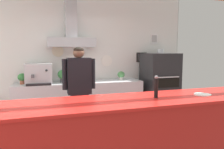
% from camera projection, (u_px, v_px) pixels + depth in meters
% --- Properties ---
extents(back_wall_assembly, '(4.98, 2.72, 2.95)m').
position_uv_depth(back_wall_assembly, '(83.00, 51.00, 4.81)').
color(back_wall_assembly, '#9E9E99').
rests_on(back_wall_assembly, ground_plane).
extents(service_counter, '(4.25, 0.72, 1.07)m').
position_uv_depth(service_counter, '(128.00, 147.00, 2.40)').
color(service_counter, red).
rests_on(service_counter, ground_plane).
extents(back_prep_counter, '(2.69, 0.63, 0.93)m').
position_uv_depth(back_prep_counter, '(80.00, 103.00, 4.69)').
color(back_prep_counter, silver).
rests_on(back_prep_counter, ground_plane).
extents(pizza_oven, '(0.74, 0.74, 1.63)m').
position_uv_depth(pizza_oven, '(160.00, 86.00, 5.10)').
color(pizza_oven, '#232326').
rests_on(pizza_oven, ground_plane).
extents(shop_worker, '(0.53, 0.23, 1.65)m').
position_uv_depth(shop_worker, '(79.00, 94.00, 3.52)').
color(shop_worker, '#232328').
rests_on(shop_worker, ground_plane).
extents(espresso_machine, '(0.51, 0.50, 0.41)m').
position_uv_depth(espresso_machine, '(39.00, 74.00, 4.34)').
color(espresso_machine, silver).
rests_on(espresso_machine, back_prep_counter).
extents(potted_oregano, '(0.16, 0.16, 0.20)m').
position_uv_depth(potted_oregano, '(121.00, 75.00, 4.92)').
color(potted_oregano, beige).
rests_on(potted_oregano, back_prep_counter).
extents(potted_basil, '(0.26, 0.26, 0.28)m').
position_uv_depth(potted_basil, '(76.00, 75.00, 4.62)').
color(potted_basil, '#9E563D').
rests_on(potted_basil, back_prep_counter).
extents(potted_thyme, '(0.17, 0.17, 0.22)m').
position_uv_depth(potted_thyme, '(22.00, 78.00, 4.30)').
color(potted_thyme, '#9E563D').
rests_on(potted_thyme, back_prep_counter).
extents(potted_rosemary, '(0.22, 0.22, 0.27)m').
position_uv_depth(potted_rosemary, '(63.00, 75.00, 4.53)').
color(potted_rosemary, '#4C4C51').
rests_on(potted_rosemary, back_prep_counter).
extents(pepper_grinder, '(0.04, 0.04, 0.25)m').
position_uv_depth(pepper_grinder, '(156.00, 87.00, 2.41)').
color(pepper_grinder, black).
rests_on(pepper_grinder, service_counter).
extents(condiment_plate, '(0.20, 0.20, 0.01)m').
position_uv_depth(condiment_plate, '(203.00, 95.00, 2.57)').
color(condiment_plate, white).
rests_on(condiment_plate, service_counter).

